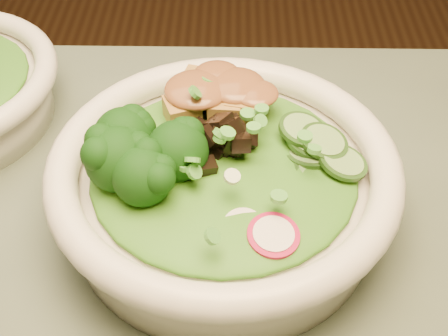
# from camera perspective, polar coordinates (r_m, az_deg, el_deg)

# --- Properties ---
(salad_bowl) EXTENTS (0.30, 0.30, 0.08)m
(salad_bowl) POSITION_cam_1_polar(r_m,az_deg,el_deg) (0.53, -0.00, -1.63)
(salad_bowl) COLOR white
(salad_bowl) RESTS_ON dining_table
(lettuce_bed) EXTENTS (0.22, 0.22, 0.03)m
(lettuce_bed) POSITION_cam_1_polar(r_m,az_deg,el_deg) (0.52, -0.00, 0.08)
(lettuce_bed) COLOR #236816
(lettuce_bed) RESTS_ON salad_bowl
(broccoli_florets) EXTENTS (0.11, 0.10, 0.05)m
(broccoli_florets) POSITION_cam_1_polar(r_m,az_deg,el_deg) (0.50, -7.74, 0.52)
(broccoli_florets) COLOR black
(broccoli_florets) RESTS_ON salad_bowl
(radish_slices) EXTENTS (0.13, 0.08, 0.02)m
(radish_slices) POSITION_cam_1_polar(r_m,az_deg,el_deg) (0.46, 1.80, -5.63)
(radish_slices) COLOR #A90D3A
(radish_slices) RESTS_ON salad_bowl
(cucumber_slices) EXTENTS (0.10, 0.10, 0.04)m
(cucumber_slices) POSITION_cam_1_polar(r_m,az_deg,el_deg) (0.52, 7.83, 1.91)
(cucumber_slices) COLOR #79A85D
(cucumber_slices) RESTS_ON salad_bowl
(mushroom_heap) EXTENTS (0.10, 0.10, 0.04)m
(mushroom_heap) POSITION_cam_1_polar(r_m,az_deg,el_deg) (0.51, -0.23, 2.37)
(mushroom_heap) COLOR black
(mushroom_heap) RESTS_ON salad_bowl
(tofu_cubes) EXTENTS (0.11, 0.09, 0.04)m
(tofu_cubes) POSITION_cam_1_polar(r_m,az_deg,el_deg) (0.56, -0.93, 6.00)
(tofu_cubes) COLOR olive
(tofu_cubes) RESTS_ON salad_bowl
(peanut_sauce) EXTENTS (0.08, 0.06, 0.02)m
(peanut_sauce) POSITION_cam_1_polar(r_m,az_deg,el_deg) (0.55, -0.94, 7.16)
(peanut_sauce) COLOR brown
(peanut_sauce) RESTS_ON tofu_cubes
(scallion_garnish) EXTENTS (0.21, 0.21, 0.03)m
(scallion_garnish) POSITION_cam_1_polar(r_m,az_deg,el_deg) (0.50, -0.00, 2.30)
(scallion_garnish) COLOR #4FA339
(scallion_garnish) RESTS_ON salad_bowl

